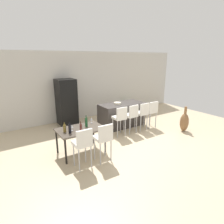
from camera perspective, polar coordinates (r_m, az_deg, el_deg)
name	(u,v)px	position (r m, az deg, el deg)	size (l,w,h in m)	color
ground_plane	(130,138)	(6.53, 5.35, -7.93)	(10.00, 10.00, 0.00)	#C6B28E
back_wall	(88,85)	(8.63, -7.24, 7.98)	(10.00, 0.12, 2.90)	beige
kitchen_island	(122,115)	(7.53, 2.95, -0.84)	(1.79, 0.81, 0.92)	#383330
bar_chair_left	(120,117)	(6.49, 2.45, -1.44)	(0.42, 0.42, 1.05)	white
bar_chair_middle	(132,114)	(6.78, 5.92, -0.73)	(0.42, 0.42, 1.05)	white
bar_chair_right	(142,112)	(7.11, 9.12, -0.06)	(0.40, 0.40, 1.05)	white
bar_chair_far	(151,110)	(7.42, 11.78, 0.49)	(0.42, 0.42, 1.05)	white
dining_table	(81,131)	(5.42, -9.42, -5.62)	(1.30, 0.83, 0.74)	#4C4238
dining_chair_near	(83,142)	(4.64, -8.75, -8.99)	(0.40, 0.40, 1.05)	white
dining_chair_far	(104,137)	(4.89, -2.51, -7.48)	(0.41, 0.41, 1.05)	white
wine_bottle_middle	(81,128)	(5.03, -9.33, -4.90)	(0.06, 0.06, 0.33)	#471E19
wine_bottle_inner	(86,122)	(5.49, -7.74, -3.01)	(0.08, 0.08, 0.33)	#194723
wine_bottle_right	(65,128)	(5.19, -14.06, -4.79)	(0.08, 0.08, 0.27)	brown
wine_bottle_left	(70,129)	(5.08, -12.57, -4.93)	(0.07, 0.07, 0.31)	black
wine_glass_far	(72,126)	(5.24, -11.96, -4.24)	(0.07, 0.07, 0.17)	silver
wine_glass_near	(91,119)	(5.75, -6.23, -2.12)	(0.07, 0.07, 0.17)	silver
wine_glass_end	(81,124)	(5.37, -9.44, -3.59)	(0.07, 0.07, 0.17)	silver
refrigerator	(67,102)	(7.87, -13.52, 2.94)	(0.72, 0.68, 1.84)	black
fruit_bowl	(117,103)	(7.30, 1.65, 2.66)	(0.28, 0.28, 0.07)	beige
floor_vase	(184,122)	(7.51, 20.91, -2.79)	(0.31, 0.31, 0.94)	brown
potted_plant	(130,105)	(9.57, 5.31, 2.01)	(0.37, 0.37, 0.57)	#38383D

